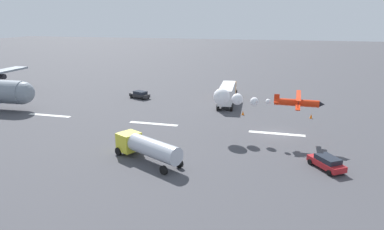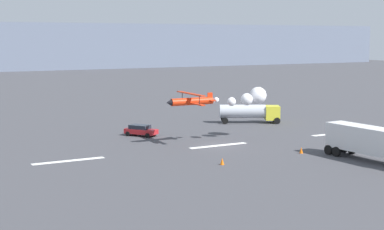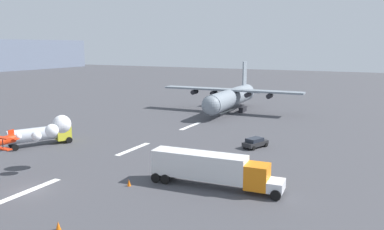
{
  "view_description": "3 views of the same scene",
  "coord_description": "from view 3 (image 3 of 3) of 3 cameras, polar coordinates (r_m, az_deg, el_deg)",
  "views": [
    {
      "loc": [
        -0.44,
        49.5,
        16.26
      ],
      "look_at": [
        12.27,
        1.6,
        2.35
      ],
      "focal_mm": 32.69,
      "sensor_mm": 36.0,
      "label": 1
    },
    {
      "loc": [
        -36.61,
        -61.02,
        13.38
      ],
      "look_at": [
        -2.28,
        2.7,
        3.66
      ],
      "focal_mm": 54.44,
      "sensor_mm": 36.0,
      "label": 2
    },
    {
      "loc": [
        -27.33,
        -33.5,
        15.39
      ],
      "look_at": [
        38.65,
        0.0,
        2.07
      ],
      "focal_mm": 36.12,
      "sensor_mm": 36.0,
      "label": 3
    }
  ],
  "objects": [
    {
      "name": "cargo_transport_plane",
      "position": [
        89.97,
        5.53,
        2.54
      ],
      "size": [
        27.5,
        33.54,
        11.41
      ],
      "color": "gray",
      "rests_on": "ground"
    },
    {
      "name": "runway_stripe_6",
      "position": [
        75.03,
        -0.22,
        -1.63
      ],
      "size": [
        8.0,
        0.9,
        0.01
      ],
      "primitive_type": "cube",
      "color": "white",
      "rests_on": "ground"
    },
    {
      "name": "followme_car_yellow",
      "position": [
        59.95,
        9.31,
        -4.01
      ],
      "size": [
        4.68,
        3.23,
        1.52
      ],
      "color": "#262628",
      "rests_on": "ground"
    },
    {
      "name": "runway_stripe_5",
      "position": [
        59.21,
        -8.67,
        -4.98
      ],
      "size": [
        8.0,
        0.9,
        0.01
      ],
      "primitive_type": "cube",
      "color": "white",
      "rests_on": "ground"
    },
    {
      "name": "semi_truck_orange",
      "position": [
        42.91,
        2.84,
        -7.82
      ],
      "size": [
        3.95,
        14.93,
        3.7
      ],
      "color": "silver",
      "rests_on": "ground"
    },
    {
      "name": "fuel_tanker_truck",
      "position": [
        64.76,
        -21.46,
        -2.68
      ],
      "size": [
        9.41,
        6.6,
        2.9
      ],
      "color": "yellow",
      "rests_on": "ground"
    },
    {
      "name": "traffic_cone_far",
      "position": [
        44.1,
        -9.28,
        -9.84
      ],
      "size": [
        0.44,
        0.44,
        0.75
      ],
      "primitive_type": "cone",
      "color": "orange",
      "rests_on": "ground"
    },
    {
      "name": "ground_plane",
      "position": [
        45.89,
        -22.79,
        -10.23
      ],
      "size": [
        440.0,
        440.0,
        0.0
      ],
      "primitive_type": "plane",
      "color": "#424247",
      "rests_on": "ground"
    },
    {
      "name": "runway_stripe_7",
      "position": [
        92.06,
        5.18,
        0.54
      ],
      "size": [
        8.0,
        0.9,
        0.01
      ],
      "primitive_type": "cube",
      "color": "white",
      "rests_on": "ground"
    },
    {
      "name": "runway_stripe_4",
      "position": [
        45.89,
        -22.8,
        -10.22
      ],
      "size": [
        8.0,
        0.9,
        0.01
      ],
      "primitive_type": "cube",
      "color": "white",
      "rests_on": "ground"
    },
    {
      "name": "stunt_biplane_red",
      "position": [
        48.99,
        -21.42,
        -2.16
      ],
      "size": [
        14.7,
        6.88,
        2.31
      ],
      "color": "red"
    },
    {
      "name": "traffic_cone_near",
      "position": [
        35.83,
        -19.15,
        -15.18
      ],
      "size": [
        0.44,
        0.44,
        0.75
      ],
      "primitive_type": "cone",
      "color": "orange",
      "rests_on": "ground"
    }
  ]
}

